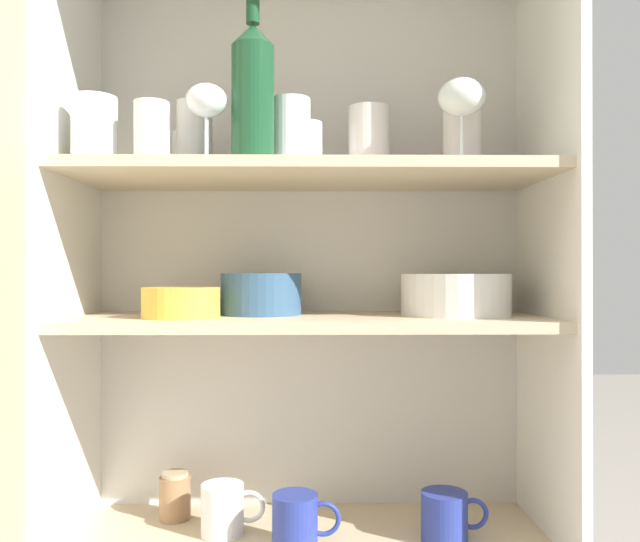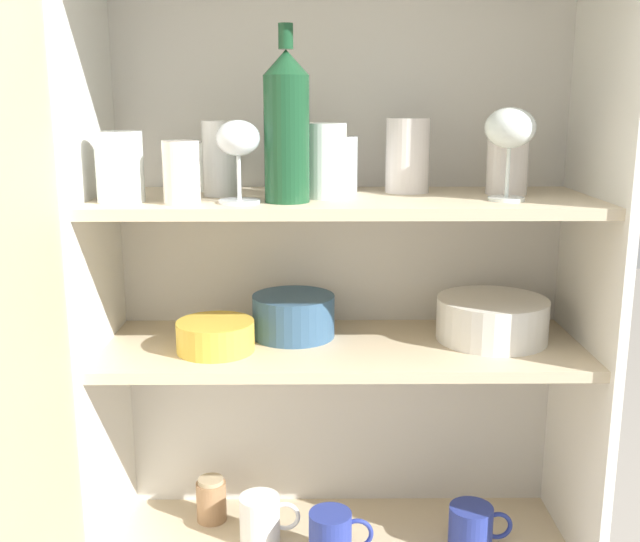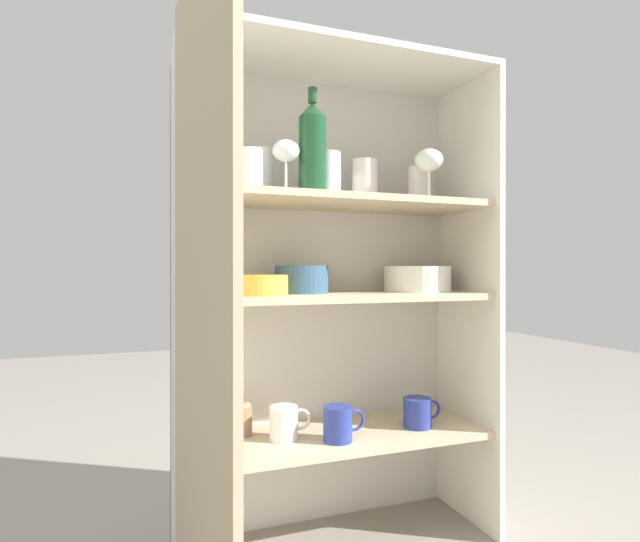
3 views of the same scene
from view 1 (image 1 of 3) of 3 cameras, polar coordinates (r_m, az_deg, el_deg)
The scene contains 24 objects.
cupboard_back_panel at distance 1.36m, azimuth -0.94°, elevation -5.06°, with size 0.93×0.02×1.41m, color silver.
cupboard_side_left at distance 1.28m, azimuth -21.97°, elevation -5.34°, with size 0.02×0.35×1.41m, color white.
cupboard_side_right at distance 1.28m, azimuth 20.09°, elevation -5.36°, with size 0.02×0.35×1.41m, color white.
shelf_board_lower at distance 1.29m, azimuth -0.98°, elevation -23.27°, with size 0.90×0.31×0.02m, color beige.
shelf_board_middle at distance 1.19m, azimuth -0.98°, elevation -4.65°, with size 0.90×0.31×0.02m, color beige.
shelf_board_upper at distance 1.20m, azimuth -0.98°, elevation 8.75°, with size 0.90×0.31×0.02m, color beige.
tumbler_glass_0 at distance 1.29m, azimuth 12.85°, elevation 11.38°, with size 0.08×0.08×0.12m.
tumbler_glass_1 at distance 1.22m, azimuth -19.93°, elevation 12.00°, with size 0.08×0.08×0.12m.
tumbler_glass_2 at distance 1.26m, azimuth -11.42°, elevation 11.93°, with size 0.07×0.07×0.13m.
tumbler_glass_3 at distance 1.20m, azimuth -2.70°, elevation 12.42°, with size 0.07×0.07×0.13m.
tumbler_glass_4 at distance 1.33m, azimuth -11.90°, elevation 10.34°, with size 0.07×0.07×0.09m.
tumbler_glass_5 at distance 1.29m, azimuth 4.51°, elevation 11.73°, with size 0.08×0.08×0.14m.
tumbler_glass_6 at distance 1.17m, azimuth -15.14°, elevation 12.18°, with size 0.06×0.06×0.10m.
tumbler_glass_7 at distance 1.27m, azimuth -1.29°, elevation 11.11°, with size 0.07×0.07×0.10m.
wine_glass_0 at distance 1.16m, azimuth -10.34°, elevation 14.63°, with size 0.07×0.07×0.14m.
wine_glass_1 at distance 1.21m, azimuth 12.83°, elevation 14.96°, with size 0.09×0.09×0.16m.
wine_bottle at distance 1.17m, azimuth -6.16°, elevation 15.94°, with size 0.08×0.08×0.29m.
plate_stack_white at distance 1.25m, azimuth 12.29°, elevation -2.12°, with size 0.21×0.21×0.08m.
mixing_bowl_large at distance 1.24m, azimuth -5.40°, elevation -1.96°, with size 0.16×0.16×0.08m.
serving_bowl_small at distance 1.18m, azimuth -12.60°, elevation -2.69°, with size 0.14×0.14×0.06m.
coffee_mug_primary at distance 1.26m, azimuth 11.41°, elevation -21.12°, with size 0.13×0.09×0.09m.
coffee_mug_extra_1 at distance 1.28m, azimuth -8.79°, elevation -20.71°, with size 0.12×0.08×0.09m.
coffee_mug_extra_2 at distance 1.21m, azimuth -2.18°, elevation -21.92°, with size 0.12×0.08×0.10m.
storage_jar at distance 1.37m, azimuth -13.13°, elevation -19.40°, with size 0.06×0.06×0.09m.
Camera 1 is at (0.01, -1.03, 0.82)m, focal length 35.00 mm.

